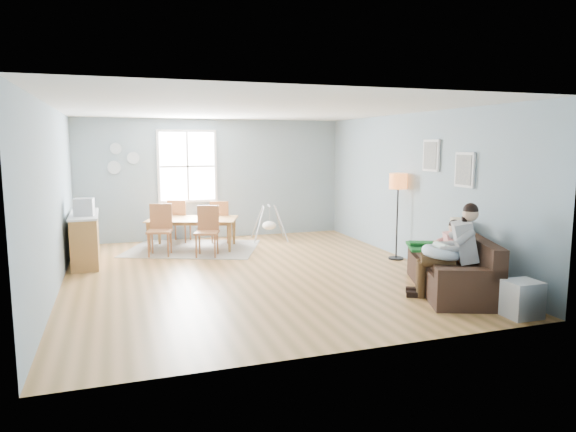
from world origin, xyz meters
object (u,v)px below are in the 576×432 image
object	(u,v)px
dining_table	(193,234)
monitor	(84,207)
toddler	(447,242)
baby_swing	(269,225)
storage_cube	(521,299)
chair_sw	(160,226)
floor_lamp	(398,188)
chair_ne	(220,219)
chair_nw	(179,218)
chair_se	(207,227)
counter	(85,238)
father	(452,247)
sofa	(455,272)

from	to	relation	value
dining_table	monitor	size ratio (longest dim) A/B	5.13
toddler	baby_swing	xyz separation A→B (m)	(-1.42, 4.53, -0.34)
storage_cube	chair_sw	size ratio (longest dim) A/B	0.46
floor_lamp	chair_ne	xyz separation A→B (m)	(-2.81, 2.60, -0.80)
chair_nw	toddler	bearing A→B (deg)	-55.37
chair_se	baby_swing	xyz separation A→B (m)	(1.59, 1.16, -0.20)
counter	baby_swing	world-z (taller)	counter
chair_nw	dining_table	bearing A→B (deg)	-76.01
chair_ne	counter	xyz separation A→B (m)	(-2.69, -1.06, -0.07)
storage_cube	chair_sw	world-z (taller)	chair_sw
toddler	baby_swing	bearing A→B (deg)	107.38
monitor	father	bearing A→B (deg)	-35.88
sofa	chair_sw	distance (m)	5.52
father	chair_sw	bearing A→B (deg)	131.17
sofa	chair_se	size ratio (longest dim) A/B	2.29
sofa	storage_cube	size ratio (longest dim) A/B	4.80
chair_nw	baby_swing	xyz separation A→B (m)	(1.96, -0.36, -0.18)
sofa	chair_ne	distance (m)	5.37
father	storage_cube	bearing A→B (deg)	-72.76
chair_ne	baby_swing	xyz separation A→B (m)	(1.10, -0.01, -0.18)
chair_ne	monitor	bearing A→B (deg)	-152.80
storage_cube	counter	size ratio (longest dim) A/B	0.28
counter	monitor	world-z (taller)	monitor
chair_ne	baby_swing	distance (m)	1.12
dining_table	toddler	bearing A→B (deg)	-33.40
father	chair_se	bearing A→B (deg)	126.18
storage_cube	dining_table	size ratio (longest dim) A/B	0.26
chair_sw	counter	distance (m)	1.38
counter	father	bearing A→B (deg)	-38.05
chair_se	counter	distance (m)	2.21
floor_lamp	baby_swing	size ratio (longest dim) A/B	1.78
chair_se	chair_ne	distance (m)	1.26
toddler	chair_ne	size ratio (longest dim) A/B	0.89
toddler	counter	distance (m)	6.26
floor_lamp	chair_se	world-z (taller)	floor_lamp
toddler	chair_nw	bearing A→B (deg)	124.63
chair_se	dining_table	bearing A→B (deg)	103.45
sofa	chair_ne	size ratio (longest dim) A/B	2.37
sofa	floor_lamp	world-z (taller)	floor_lamp
dining_table	monitor	bearing A→B (deg)	-135.41
chair_sw	monitor	size ratio (longest dim) A/B	2.86
chair_se	baby_swing	size ratio (longest dim) A/B	1.07
chair_nw	baby_swing	world-z (taller)	chair_nw
floor_lamp	chair_sw	size ratio (longest dim) A/B	1.62
sofa	chair_se	world-z (taller)	chair_se
chair_nw	floor_lamp	bearing A→B (deg)	-38.79
sofa	dining_table	world-z (taller)	sofa
floor_lamp	monitor	world-z (taller)	floor_lamp
father	sofa	bearing A→B (deg)	44.87
father	counter	xyz separation A→B (m)	(-4.98, 3.90, -0.25)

